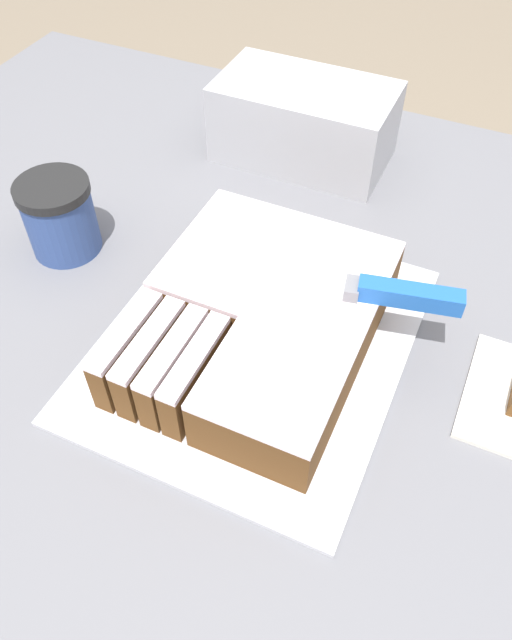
{
  "coord_description": "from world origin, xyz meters",
  "views": [
    {
      "loc": [
        0.22,
        -0.45,
        1.45
      ],
      "look_at": [
        0.02,
        -0.03,
        0.93
      ],
      "focal_mm": 35.0,
      "sensor_mm": 36.0,
      "label": 1
    }
  ],
  "objects_px": {
    "knife": "(381,292)",
    "cake": "(260,318)",
    "cake_board": "(256,342)",
    "storage_box": "(304,122)",
    "coffee_cup": "(60,217)"
  },
  "relations": [
    {
      "from": "cake",
      "to": "knife",
      "type": "relative_size",
      "value": 1.12
    },
    {
      "from": "cake_board",
      "to": "coffee_cup",
      "type": "bearing_deg",
      "value": 170.84
    },
    {
      "from": "storage_box",
      "to": "cake",
      "type": "bearing_deg",
      "value": -75.55
    },
    {
      "from": "knife",
      "to": "cake",
      "type": "bearing_deg",
      "value": 11.43
    },
    {
      "from": "knife",
      "to": "storage_box",
      "type": "xyz_separation_m",
      "value": [
        -0.22,
        0.32,
        -0.03
      ]
    },
    {
      "from": "cake",
      "to": "knife",
      "type": "height_order",
      "value": "knife"
    },
    {
      "from": "cake",
      "to": "coffee_cup",
      "type": "distance_m",
      "value": 0.31
    },
    {
      "from": "cake",
      "to": "coffee_cup",
      "type": "height_order",
      "value": "coffee_cup"
    },
    {
      "from": "cake_board",
      "to": "cake",
      "type": "bearing_deg",
      "value": 52.84
    },
    {
      "from": "coffee_cup",
      "to": "storage_box",
      "type": "distance_m",
      "value": 0.39
    },
    {
      "from": "coffee_cup",
      "to": "cake",
      "type": "bearing_deg",
      "value": -8.24
    },
    {
      "from": "cake_board",
      "to": "storage_box",
      "type": "relative_size",
      "value": 1.54
    },
    {
      "from": "cake",
      "to": "storage_box",
      "type": "distance_m",
      "value": 0.39
    },
    {
      "from": "cake_board",
      "to": "cake",
      "type": "xyz_separation_m",
      "value": [
        0.0,
        0.0,
        0.04
      ]
    },
    {
      "from": "knife",
      "to": "coffee_cup",
      "type": "distance_m",
      "value": 0.43
    }
  ]
}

